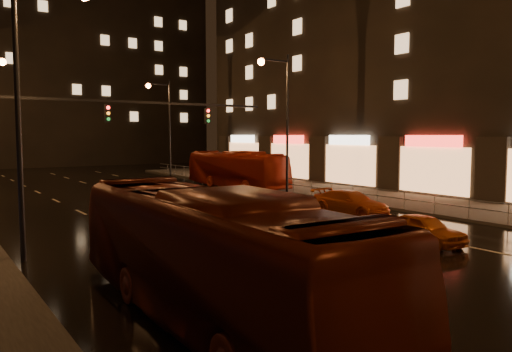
# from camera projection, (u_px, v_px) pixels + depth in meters

# --- Properties ---
(ground) EXTENTS (140.00, 140.00, 0.00)m
(ground) POSITION_uv_depth(u_px,v_px,m) (178.00, 209.00, 29.05)
(ground) COLOR black
(ground) RESTS_ON ground
(sidewalk_right) EXTENTS (7.00, 70.00, 0.15)m
(sidewalk_right) POSITION_uv_depth(u_px,v_px,m) (400.00, 200.00, 32.52)
(sidewalk_right) COLOR #38332D
(sidewalk_right) RESTS_ON ground
(building_right) EXTENTS (18.00, 50.00, 30.00)m
(building_right) POSITION_uv_depth(u_px,v_px,m) (454.00, 9.00, 42.44)
(building_right) COLOR black
(building_right) RESTS_ON ground
(building_distant) EXTENTS (44.00, 16.00, 36.00)m
(building_distant) POSITION_uv_depth(u_px,v_px,m) (46.00, 41.00, 72.63)
(building_distant) COLOR black
(building_distant) RESTS_ON ground
(traffic_signal) EXTENTS (15.31, 0.32, 6.20)m
(traffic_signal) POSITION_uv_depth(u_px,v_px,m) (88.00, 127.00, 25.82)
(traffic_signal) COLOR black
(traffic_signal) RESTS_ON ground
(railing_right) EXTENTS (0.05, 56.00, 1.00)m
(railing_right) POSITION_uv_depth(u_px,v_px,m) (331.00, 187.00, 33.07)
(railing_right) COLOR #99999E
(railing_right) RESTS_ON sidewalk_right
(bus_red) EXTENTS (2.88, 11.18, 3.10)m
(bus_red) POSITION_uv_depth(u_px,v_px,m) (209.00, 255.00, 11.50)
(bus_red) COLOR #621D0E
(bus_red) RESTS_ON ground
(bus_curb) EXTENTS (3.23, 10.99, 3.02)m
(bus_curb) POSITION_uv_depth(u_px,v_px,m) (236.00, 170.00, 40.54)
(bus_curb) COLOR #A92510
(bus_curb) RESTS_ON ground
(taxi_near) EXTENTS (1.59, 3.57, 1.19)m
(taxi_near) POSITION_uv_depth(u_px,v_px,m) (424.00, 229.00, 19.72)
(taxi_near) COLOR #D66214
(taxi_near) RESTS_ON ground
(taxi_far) EXTENTS (2.33, 4.71, 1.32)m
(taxi_far) POSITION_uv_depth(u_px,v_px,m) (351.00, 203.00, 26.93)
(taxi_far) COLOR #E85B15
(taxi_far) RESTS_ON ground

